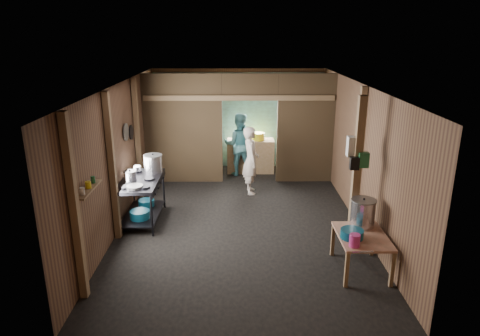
{
  "coord_description": "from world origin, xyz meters",
  "views": [
    {
      "loc": [
        -0.07,
        -7.81,
        3.53
      ],
      "look_at": [
        0.0,
        -0.2,
        1.1
      ],
      "focal_mm": 32.3,
      "sensor_mm": 36.0,
      "label": 1
    }
  ],
  "objects_px": {
    "pink_bucket": "(355,240)",
    "cook": "(251,160)",
    "prep_table": "(361,253)",
    "yellow_tub": "(258,136)",
    "stove_pot_large": "(153,164)",
    "gas_range": "(142,200)",
    "stock_pot": "(363,213)"
  },
  "relations": [
    {
      "from": "pink_bucket",
      "to": "cook",
      "type": "xyz_separation_m",
      "value": [
        -1.36,
        3.71,
        0.08
      ]
    },
    {
      "from": "prep_table",
      "to": "cook",
      "type": "bearing_deg",
      "value": 115.09
    },
    {
      "from": "prep_table",
      "to": "yellow_tub",
      "type": "distance_m",
      "value": 5.12
    },
    {
      "from": "cook",
      "to": "pink_bucket",
      "type": "bearing_deg",
      "value": -165.92
    },
    {
      "from": "yellow_tub",
      "to": "stove_pot_large",
      "type": "bearing_deg",
      "value": -130.13
    },
    {
      "from": "prep_table",
      "to": "stove_pot_large",
      "type": "height_order",
      "value": "stove_pot_large"
    },
    {
      "from": "pink_bucket",
      "to": "stove_pot_large",
      "type": "bearing_deg",
      "value": 141.62
    },
    {
      "from": "cook",
      "to": "yellow_tub",
      "type": "bearing_deg",
      "value": -14.67
    },
    {
      "from": "stove_pot_large",
      "to": "gas_range",
      "type": "bearing_deg",
      "value": -110.46
    },
    {
      "from": "pink_bucket",
      "to": "cook",
      "type": "bearing_deg",
      "value": 110.13
    },
    {
      "from": "gas_range",
      "to": "prep_table",
      "type": "distance_m",
      "value": 4.14
    },
    {
      "from": "stove_pot_large",
      "to": "prep_table",
      "type": "bearing_deg",
      "value": -32.87
    },
    {
      "from": "stove_pot_large",
      "to": "yellow_tub",
      "type": "bearing_deg",
      "value": 49.87
    },
    {
      "from": "stove_pot_large",
      "to": "pink_bucket",
      "type": "xyz_separation_m",
      "value": [
        3.33,
        -2.63,
        -0.34
      ]
    },
    {
      "from": "stock_pot",
      "to": "yellow_tub",
      "type": "distance_m",
      "value": 4.78
    },
    {
      "from": "prep_table",
      "to": "stock_pot",
      "type": "height_order",
      "value": "stock_pot"
    },
    {
      "from": "gas_range",
      "to": "cook",
      "type": "height_order",
      "value": "cook"
    },
    {
      "from": "gas_range",
      "to": "prep_table",
      "type": "height_order",
      "value": "gas_range"
    },
    {
      "from": "gas_range",
      "to": "stove_pot_large",
      "type": "height_order",
      "value": "stove_pot_large"
    },
    {
      "from": "prep_table",
      "to": "cook",
      "type": "xyz_separation_m",
      "value": [
        -1.57,
        3.36,
        0.47
      ]
    },
    {
      "from": "stock_pot",
      "to": "pink_bucket",
      "type": "xyz_separation_m",
      "value": [
        -0.3,
        -0.68,
        -0.12
      ]
    },
    {
      "from": "gas_range",
      "to": "stock_pot",
      "type": "distance_m",
      "value": 4.09
    },
    {
      "from": "gas_range",
      "to": "yellow_tub",
      "type": "xyz_separation_m",
      "value": [
        2.37,
        3.06,
        0.52
      ]
    },
    {
      "from": "yellow_tub",
      "to": "cook",
      "type": "distance_m",
      "value": 1.56
    },
    {
      "from": "gas_range",
      "to": "prep_table",
      "type": "bearing_deg",
      "value": -26.27
    },
    {
      "from": "pink_bucket",
      "to": "cook",
      "type": "height_order",
      "value": "cook"
    },
    {
      "from": "pink_bucket",
      "to": "cook",
      "type": "relative_size",
      "value": 0.12
    },
    {
      "from": "cook",
      "to": "stove_pot_large",
      "type": "bearing_deg",
      "value": 112.62
    },
    {
      "from": "gas_range",
      "to": "pink_bucket",
      "type": "relative_size",
      "value": 7.82
    },
    {
      "from": "yellow_tub",
      "to": "cook",
      "type": "xyz_separation_m",
      "value": [
        -0.23,
        -1.53,
        -0.18
      ]
    },
    {
      "from": "stove_pot_large",
      "to": "yellow_tub",
      "type": "xyz_separation_m",
      "value": [
        2.2,
        2.61,
        -0.07
      ]
    },
    {
      "from": "stock_pot",
      "to": "yellow_tub",
      "type": "relative_size",
      "value": 1.38
    }
  ]
}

